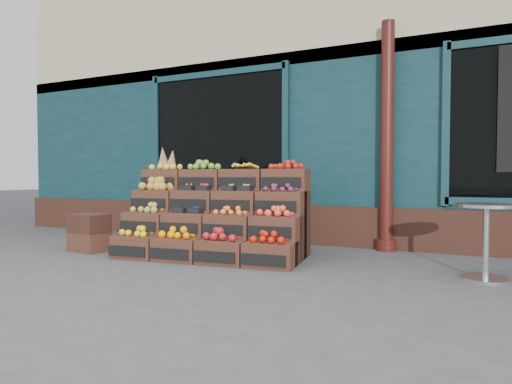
% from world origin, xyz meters
% --- Properties ---
extents(ground, '(60.00, 60.00, 0.00)m').
position_xyz_m(ground, '(0.00, 0.00, 0.00)').
color(ground, '#404042').
rests_on(ground, ground).
extents(shop_facade, '(12.00, 6.24, 4.80)m').
position_xyz_m(shop_facade, '(0.00, 5.11, 2.40)').
color(shop_facade, '#0E2C31').
rests_on(shop_facade, ground).
extents(crate_display, '(2.46, 1.38, 1.47)m').
position_xyz_m(crate_display, '(-0.81, 0.74, 0.46)').
color(crate_display, '#412519').
rests_on(crate_display, ground).
extents(spare_crates, '(0.57, 0.43, 0.52)m').
position_xyz_m(spare_crates, '(-2.57, 0.27, 0.26)').
color(spare_crates, '#412519').
rests_on(spare_crates, ground).
extents(bistro_table, '(0.61, 0.61, 0.77)m').
position_xyz_m(bistro_table, '(2.35, 0.66, 0.48)').
color(bistro_table, '#ADB1B4').
rests_on(bistro_table, ground).
extents(shopkeeper, '(0.92, 0.78, 2.15)m').
position_xyz_m(shopkeeper, '(-1.43, 2.74, 1.07)').
color(shopkeeper, '#17532B').
rests_on(shopkeeper, ground).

